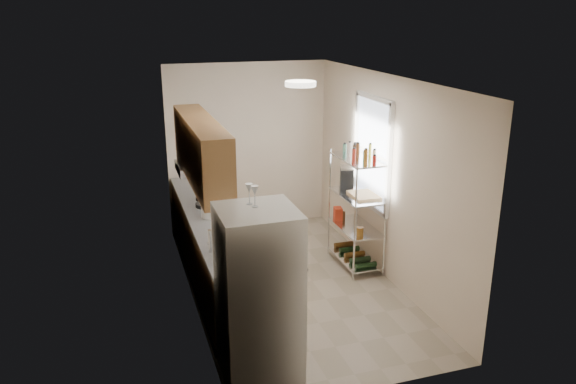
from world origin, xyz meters
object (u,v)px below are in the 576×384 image
at_px(rice_cooker, 211,209).
at_px(cutting_board, 364,195).
at_px(espresso_machine, 347,177).
at_px(refrigerator, 259,297).
at_px(frying_pan_large, 206,205).

bearing_deg(rice_cooker, cutting_board, -4.30).
relative_size(rice_cooker, espresso_machine, 0.80).
distance_m(refrigerator, espresso_machine, 2.99).
relative_size(frying_pan_large, espresso_machine, 0.91).
bearing_deg(rice_cooker, refrigerator, -88.23).
relative_size(refrigerator, espresso_machine, 5.69).
relative_size(refrigerator, cutting_board, 3.92).
distance_m(refrigerator, cutting_board, 2.72).
bearing_deg(frying_pan_large, espresso_machine, -5.71).
relative_size(refrigerator, rice_cooker, 7.12).
xyz_separation_m(refrigerator, espresso_machine, (1.87, 2.32, 0.32)).
bearing_deg(refrigerator, espresso_machine, 51.20).
bearing_deg(cutting_board, espresso_machine, 99.82).
distance_m(refrigerator, rice_cooker, 2.06).
bearing_deg(rice_cooker, frying_pan_large, 89.39).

